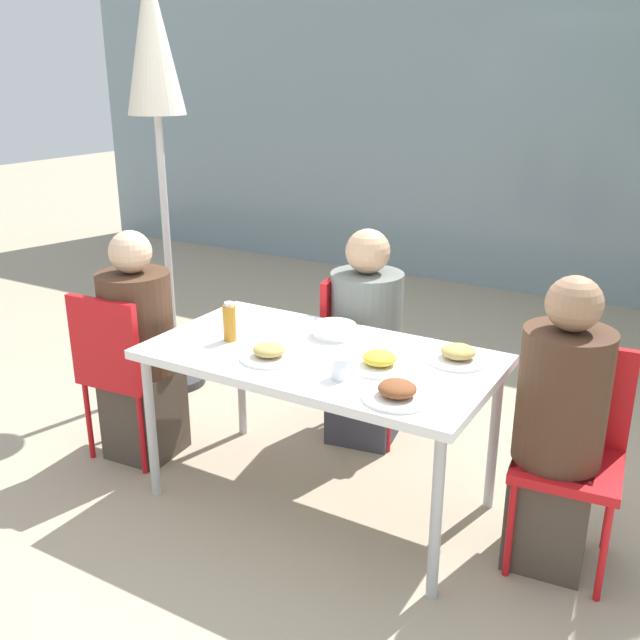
# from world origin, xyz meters

# --- Properties ---
(ground_plane) EXTENTS (24.00, 24.00, 0.00)m
(ground_plane) POSITION_xyz_m (0.00, 0.00, 0.00)
(ground_plane) COLOR tan
(building_facade) EXTENTS (10.00, 0.20, 3.00)m
(building_facade) POSITION_xyz_m (0.00, 3.84, 1.50)
(building_facade) COLOR gray
(building_facade) RESTS_ON ground
(dining_table) EXTENTS (1.50, 0.81, 0.74)m
(dining_table) POSITION_xyz_m (0.00, 0.00, 0.68)
(dining_table) COLOR white
(dining_table) RESTS_ON ground
(chair_left) EXTENTS (0.43, 0.43, 0.88)m
(chair_left) POSITION_xyz_m (-1.05, -0.16, 0.52)
(chair_left) COLOR red
(chair_left) RESTS_ON ground
(person_left) EXTENTS (0.36, 0.36, 1.18)m
(person_left) POSITION_xyz_m (-1.00, -0.07, 0.55)
(person_left) COLOR #473D33
(person_left) RESTS_ON ground
(chair_right) EXTENTS (0.44, 0.44, 0.88)m
(chair_right) POSITION_xyz_m (1.04, 0.18, 0.52)
(chair_right) COLOR red
(chair_right) RESTS_ON ground
(person_right) EXTENTS (0.34, 0.34, 1.20)m
(person_right) POSITION_xyz_m (1.00, 0.10, 0.57)
(person_right) COLOR #473D33
(person_right) RESTS_ON ground
(chair_far) EXTENTS (0.46, 0.46, 0.88)m
(chair_far) POSITION_xyz_m (-0.19, 0.69, 0.52)
(chair_far) COLOR red
(chair_far) RESTS_ON ground
(person_far) EXTENTS (0.39, 0.39, 1.15)m
(person_far) POSITION_xyz_m (-0.11, 0.66, 0.53)
(person_far) COLOR #383842
(person_far) RESTS_ON ground
(closed_umbrella) EXTENTS (0.36, 0.36, 2.46)m
(closed_umbrella) POSITION_xyz_m (-1.45, 0.67, 1.88)
(closed_umbrella) COLOR #333333
(closed_umbrella) RESTS_ON ground
(plate_0) EXTENTS (0.26, 0.26, 0.07)m
(plate_0) POSITION_xyz_m (0.48, -0.25, 0.76)
(plate_0) COLOR white
(plate_0) RESTS_ON dining_table
(plate_1) EXTENTS (0.26, 0.26, 0.07)m
(plate_1) POSITION_xyz_m (0.29, -0.02, 0.76)
(plate_1) COLOR white
(plate_1) RESTS_ON dining_table
(plate_2) EXTENTS (0.25, 0.25, 0.07)m
(plate_2) POSITION_xyz_m (-0.15, -0.17, 0.76)
(plate_2) COLOR white
(plate_2) RESTS_ON dining_table
(plate_3) EXTENTS (0.26, 0.26, 0.07)m
(plate_3) POSITION_xyz_m (0.55, 0.21, 0.76)
(plate_3) COLOR white
(plate_3) RESTS_ON dining_table
(bottle) EXTENTS (0.06, 0.06, 0.18)m
(bottle) POSITION_xyz_m (-0.43, -0.07, 0.82)
(bottle) COLOR #B7751E
(bottle) RESTS_ON dining_table
(drinking_cup) EXTENTS (0.08, 0.08, 0.09)m
(drinking_cup) POSITION_xyz_m (0.20, -0.19, 0.78)
(drinking_cup) COLOR white
(drinking_cup) RESTS_ON dining_table
(salad_bowl) EXTENTS (0.20, 0.20, 0.06)m
(salad_bowl) POSITION_xyz_m (-0.05, 0.21, 0.77)
(salad_bowl) COLOR white
(salad_bowl) RESTS_ON dining_table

